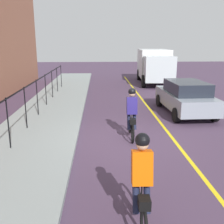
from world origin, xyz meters
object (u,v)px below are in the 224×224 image
at_px(cyclist_follow, 141,182).
at_px(box_truck_background, 154,65).
at_px(patrol_sedan, 185,97).
at_px(cyclist_lead, 132,114).

bearing_deg(cyclist_follow, box_truck_background, -10.94).
xyz_separation_m(patrol_sedan, box_truck_background, (10.22, -0.60, 0.73)).
distance_m(cyclist_lead, box_truck_background, 14.05).
xyz_separation_m(cyclist_follow, patrol_sedan, (8.06, -3.40, -0.09)).
bearing_deg(box_truck_background, cyclist_lead, -11.08).
bearing_deg(cyclist_lead, patrol_sedan, -40.35).
height_order(cyclist_follow, patrol_sedan, cyclist_follow).
bearing_deg(box_truck_background, patrol_sedan, 0.37).
height_order(cyclist_lead, patrol_sedan, cyclist_lead).
distance_m(cyclist_follow, patrol_sedan, 8.75).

